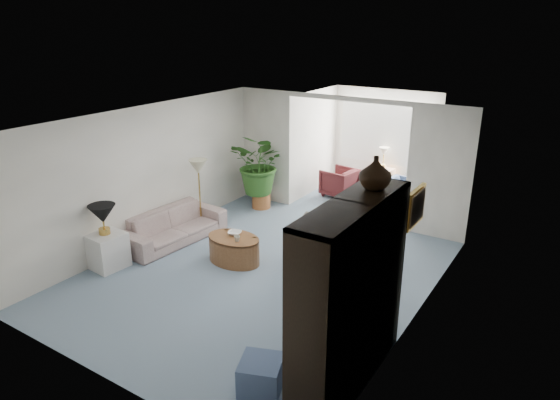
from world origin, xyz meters
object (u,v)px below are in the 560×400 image
Objects in this scene: cabinet_urn at (375,173)px; ottoman at (261,375)px; floor_lamp at (198,167)px; wingback_chair at (322,241)px; framed_picture at (417,207)px; coffee_table at (234,249)px; sunroom_chair_blue at (402,194)px; sunroom_chair_maroon at (339,182)px; entertainment_cabinet at (350,295)px; side_table_dark at (368,249)px; plant_pot at (261,201)px; coffee_cup at (237,239)px; sunroom_table at (382,181)px; table_lamp at (102,214)px; sofa at (174,226)px; end_table at (107,250)px; coffee_bowl at (235,233)px.

cabinet_urn reaches higher than ottoman.
floor_lamp is 0.44× the size of wingback_chair.
ottoman is at bearing -120.33° from cabinet_urn.
coffee_table is at bearing 175.42° from framed_picture.
floor_lamp is 0.79× the size of ottoman.
sunroom_chair_blue is 1.50m from sunroom_chair_maroon.
wingback_chair is at bearing 123.55° from entertainment_cabinet.
side_table_dark is at bearing 42.49° from sunroom_chair_maroon.
plant_pot is at bearing 138.48° from cabinet_urn.
coffee_cup is 0.17× the size of sunroom_table.
table_lamp is at bearing -95.31° from floor_lamp.
sofa is 2.47× the size of wingback_chair.
end_table is at bearing -95.31° from floor_lamp.
wingback_chair reaches higher than coffee_bowl.
entertainment_cabinet is at bearing 44.96° from ottoman.
table_lamp is 4.35× the size of coffee_cup.
side_table_dark is at bearing -171.58° from wingback_chair.
table_lamp reaches higher than plant_pot.
sunroom_table reaches higher than plant_pot.
cabinet_urn is 2.56m from ottoman.
framed_picture is at bearing 12.31° from end_table.
side_table_dark is (3.40, 0.29, -0.97)m from floor_lamp.
framed_picture is 4.69m from floor_lamp.
cabinet_urn reaches higher than wingback_chair.
coffee_cup is 2.18m from side_table_dark.
floor_lamp is at bearing 145.60° from sunroom_chair_blue.
entertainment_cabinet is at bearing -30.52° from coffee_bowl.
wingback_chair is (1.10, 0.92, -0.12)m from coffee_cup.
floor_lamp reaches higher than coffee_bowl.
coffee_table is 4.01m from sunroom_chair_maroon.
end_table is 1.00× the size of sunroom_table.
plant_pot is at bearing 81.32° from end_table.
end_table is at bearing -139.13° from coffee_bowl.
entertainment_cabinet reaches higher than floor_lamp.
sunroom_table is (0.60, 4.86, -0.20)m from coffee_cup.
floor_lamp reaches higher than sunroom_table.
end_table is 6.50m from sunroom_table.
sunroom_chair_blue is (3.15, 5.29, 0.03)m from end_table.
wingback_chair reaches higher than coffee_table.
sunroom_chair_maroon is at bearing -15.26° from sofa.
framed_picture reaches higher than wingback_chair.
sunroom_chair_maroon reaches higher than ottoman.
sunroom_table is (-2.12, 5.88, -2.03)m from cabinet_urn.
sunroom_chair_blue is (2.59, 1.62, 0.16)m from plant_pot.
cabinet_urn is at bearing -100.46° from sofa.
ottoman is (-0.70, -0.70, -0.89)m from entertainment_cabinet.
end_table is at bearing -146.65° from coffee_cup.
floor_lamp reaches higher than ottoman.
coffee_table is 2.25m from side_table_dark.
framed_picture reaches higher than coffee_table.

